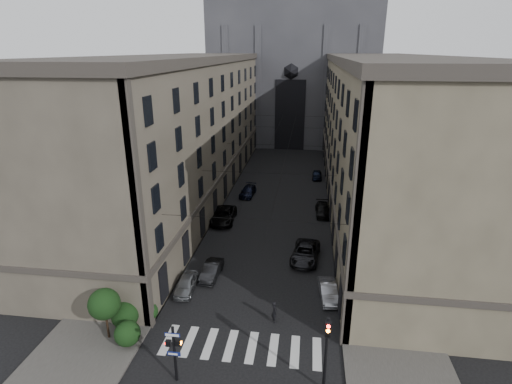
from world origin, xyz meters
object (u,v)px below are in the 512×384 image
at_px(gothic_tower, 294,58).
at_px(traffic_light_right, 327,346).
at_px(car_left_midnear, 211,270).
at_px(car_right_near, 328,291).
at_px(car_right_midnear, 305,253).
at_px(pedestrian, 274,312).
at_px(car_left_midfar, 224,215).
at_px(car_right_far, 317,175).
at_px(car_left_near, 186,284).
at_px(pedestrian_signal_left, 174,350).
at_px(car_right_midfar, 323,210).
at_px(car_left_far, 248,191).

height_order(gothic_tower, traffic_light_right, gothic_tower).
distance_m(gothic_tower, car_left_midnear, 63.85).
xyz_separation_m(gothic_tower, car_right_near, (6.20, -63.26, -17.16)).
height_order(traffic_light_right, car_right_midnear, traffic_light_right).
distance_m(car_right_near, pedestrian, 5.57).
height_order(gothic_tower, car_left_midfar, gothic_tower).
height_order(traffic_light_right, car_right_far, traffic_light_right).
bearing_deg(car_left_near, pedestrian_signal_left, -78.89).
height_order(pedestrian_signal_left, car_right_near, pedestrian_signal_left).
height_order(car_right_far, pedestrian, pedestrian).
relative_size(traffic_light_right, car_right_far, 1.39).
height_order(traffic_light_right, car_left_midfar, traffic_light_right).
bearing_deg(car_left_near, traffic_light_right, -41.20).
height_order(car_left_near, car_left_midfar, car_left_midfar).
xyz_separation_m(pedestrian_signal_left, car_right_midfar, (9.71, 28.14, -1.67)).
bearing_deg(car_left_midnear, pedestrian, -39.20).
bearing_deg(car_left_midnear, car_left_far, 92.70).
height_order(car_left_midnear, car_left_far, same).
xyz_separation_m(car_right_midnear, pedestrian, (-2.16, -9.91, 0.13)).
distance_m(traffic_light_right, car_right_midnear, 16.25).
bearing_deg(car_left_midfar, pedestrian, -68.71).
xyz_separation_m(car_left_midfar, car_left_far, (1.50, 9.31, -0.13)).
distance_m(car_left_far, car_right_midnear, 19.27).
bearing_deg(car_right_midnear, car_right_far, 93.70).
bearing_deg(car_right_far, car_right_midfar, -87.21).
relative_size(gothic_tower, car_left_midfar, 10.32).
height_order(car_left_midnear, car_right_midnear, car_right_midnear).
relative_size(car_right_midnear, car_right_midfar, 1.20).
bearing_deg(car_left_midfar, traffic_light_right, -66.85).
bearing_deg(pedestrian_signal_left, car_left_near, 103.46).
bearing_deg(pedestrian, car_left_midnear, 25.64).
distance_m(traffic_light_right, car_left_midnear, 15.47).
height_order(car_right_midnear, pedestrian, pedestrian).
bearing_deg(car_left_midfar, car_right_far, 56.69).
relative_size(car_left_midnear, car_right_midfar, 0.87).
distance_m(gothic_tower, car_left_midfar, 52.20).
relative_size(car_right_midfar, car_right_far, 1.21).
relative_size(car_right_near, pedestrian, 2.20).
bearing_deg(car_left_midnear, car_left_near, -120.33).
distance_m(car_left_near, car_right_midfar, 22.09).
xyz_separation_m(car_left_midfar, car_right_near, (11.90, -14.24, -0.14)).
distance_m(car_right_near, car_right_far, 32.82).
bearing_deg(pedestrian_signal_left, car_right_midfar, 70.96).
xyz_separation_m(pedestrian_signal_left, car_left_far, (-0.69, 33.76, -1.67)).
relative_size(pedestrian_signal_left, car_left_midfar, 0.71).
distance_m(car_left_near, car_right_near, 12.03).
bearing_deg(car_right_near, traffic_light_right, -100.00).
xyz_separation_m(gothic_tower, car_left_near, (-5.82, -63.84, -17.14)).
bearing_deg(traffic_light_right, car_left_far, 106.38).
xyz_separation_m(car_left_near, car_right_midnear, (10.02, 6.80, 0.10)).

